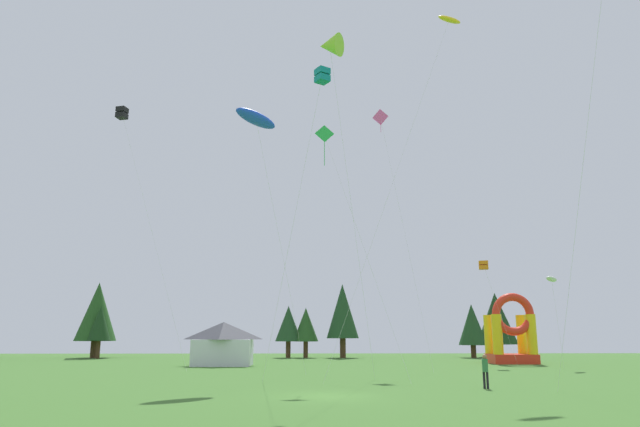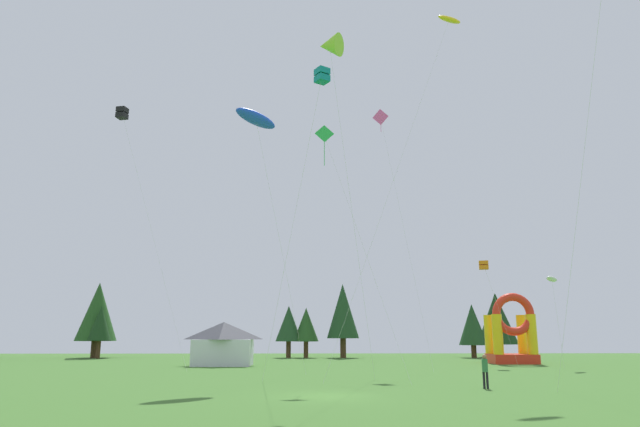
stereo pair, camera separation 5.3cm
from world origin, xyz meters
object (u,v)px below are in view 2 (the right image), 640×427
kite_lime_delta (330,46)px  kite_orange_box (484,265)px  kite_black_box (122,114)px  inflatable_blue_arch (512,336)px  kite_yellow_parafoil (449,20)px  festival_tent (223,344)px  kite_white_parafoil (552,279)px  kite_pink_diamond (381,120)px  kite_blue_parafoil (256,119)px  person_near_camera (485,368)px  kite_green_diamond (325,138)px  kite_teal_box (322,77)px

kite_lime_delta → kite_orange_box: kite_lime_delta is taller
kite_lime_delta → kite_black_box: bearing=137.1°
kite_lime_delta → inflatable_blue_arch: bearing=53.5°
kite_yellow_parafoil → festival_tent: bearing=141.7°
kite_white_parafoil → inflatable_blue_arch: kite_white_parafoil is taller
kite_white_parafoil → kite_pink_diamond: (-14.88, 0.98, 15.41)m
kite_lime_delta → kite_black_box: 25.27m
kite_yellow_parafoil → kite_pink_diamond: size_ratio=1.16×
kite_blue_parafoil → kite_orange_box: 27.11m
kite_yellow_parafoil → person_near_camera: bearing=-98.6°
kite_black_box → festival_tent: size_ratio=4.32×
kite_lime_delta → kite_yellow_parafoil: (9.78, 8.19, 6.76)m
kite_yellow_parafoil → inflatable_blue_arch: (9.65, 18.03, -24.46)m
kite_pink_diamond → inflatable_blue_arch: size_ratio=3.41×
kite_orange_box → person_near_camera: (-7.21, -22.13, -8.37)m
kite_white_parafoil → kite_blue_parafoil: kite_blue_parafoil is taller
kite_green_diamond → kite_orange_box: bearing=43.8°
kite_teal_box → inflatable_blue_arch: size_ratio=2.67×
inflatable_blue_arch → festival_tent: 28.93m
kite_teal_box → festival_tent: size_ratio=3.46×
kite_orange_box → kite_green_diamond: size_ratio=0.56×
kite_blue_parafoil → kite_green_diamond: kite_blue_parafoil is taller
kite_orange_box → kite_pink_diamond: (-10.07, -3.06, 13.70)m
kite_teal_box → kite_orange_box: size_ratio=1.89×
kite_lime_delta → kite_white_parafoil: bearing=41.6°
kite_blue_parafoil → kite_orange_box: bearing=34.4°
kite_black_box → person_near_camera: 38.55m
kite_lime_delta → kite_blue_parafoil: (-5.25, 7.93, -1.70)m
kite_teal_box → kite_orange_box: bearing=54.3°
kite_pink_diamond → inflatable_blue_arch: bearing=26.9°
kite_teal_box → kite_yellow_parafoil: (10.26, 8.52, 8.99)m
kite_white_parafoil → kite_blue_parafoil: (-25.84, -10.34, 10.98)m
kite_blue_parafoil → festival_tent: kite_blue_parafoil is taller
kite_teal_box → kite_lime_delta: size_ratio=0.88×
kite_white_parafoil → kite_black_box: kite_black_box is taller
kite_white_parafoil → kite_teal_box: bearing=-138.6°
kite_orange_box → kite_green_diamond: (-15.88, -15.22, 7.50)m
kite_black_box → festival_tent: (9.09, 6.18, -20.73)m
kite_yellow_parafoil → kite_orange_box: kite_yellow_parafoil is taller
kite_pink_diamond → kite_lime_delta: bearing=-106.5°
kite_teal_box → festival_tent: bearing=110.5°
kite_yellow_parafoil → kite_blue_parafoil: 17.25m
kite_white_parafoil → inflatable_blue_arch: size_ratio=1.16×
kite_yellow_parafoil → kite_black_box: (-28.22, 8.95, -4.44)m
kite_lime_delta → inflatable_blue_arch: 37.12m
kite_teal_box → kite_white_parafoil: (21.07, 18.61, -10.45)m
festival_tent → person_near_camera: bearing=-52.2°
kite_orange_box → festival_tent: kite_orange_box is taller
kite_lime_delta → festival_tent: size_ratio=3.93×
kite_blue_parafoil → festival_tent: size_ratio=3.61×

